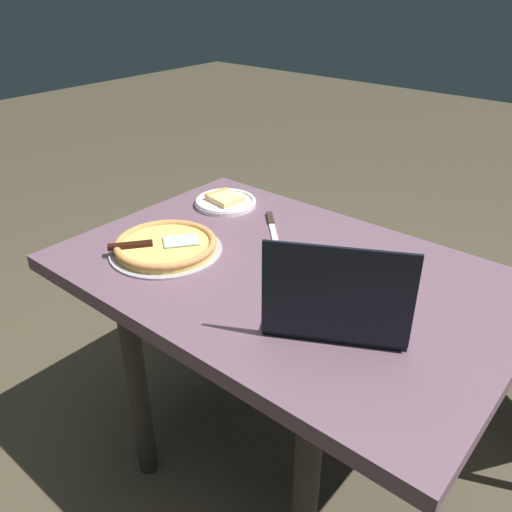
# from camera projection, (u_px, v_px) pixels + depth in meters

# --- Properties ---
(ground_plane) EXTENTS (12.00, 12.00, 0.00)m
(ground_plane) POSITION_uv_depth(u_px,v_px,m) (278.00, 457.00, 1.80)
(ground_plane) COLOR #473E2E
(dining_table) EXTENTS (1.23, 0.83, 0.75)m
(dining_table) POSITION_uv_depth(u_px,v_px,m) (283.00, 298.00, 1.48)
(dining_table) COLOR #5F4552
(dining_table) RESTS_ON ground_plane
(laptop) EXTENTS (0.40, 0.37, 0.24)m
(laptop) POSITION_uv_depth(u_px,v_px,m) (337.00, 305.00, 1.20)
(laptop) COLOR black
(laptop) RESTS_ON dining_table
(pizza_plate) EXTENTS (0.21, 0.21, 0.04)m
(pizza_plate) POSITION_uv_depth(u_px,v_px,m) (225.00, 201.00, 1.81)
(pizza_plate) COLOR white
(pizza_plate) RESTS_ON dining_table
(pizza_tray) EXTENTS (0.33, 0.33, 0.04)m
(pizza_tray) POSITION_uv_depth(u_px,v_px,m) (166.00, 246.00, 1.52)
(pizza_tray) COLOR #9D969D
(pizza_tray) RESTS_ON dining_table
(table_knife) EXTENTS (0.15, 0.16, 0.01)m
(table_knife) POSITION_uv_depth(u_px,v_px,m) (271.00, 223.00, 1.68)
(table_knife) COLOR silver
(table_knife) RESTS_ON dining_table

